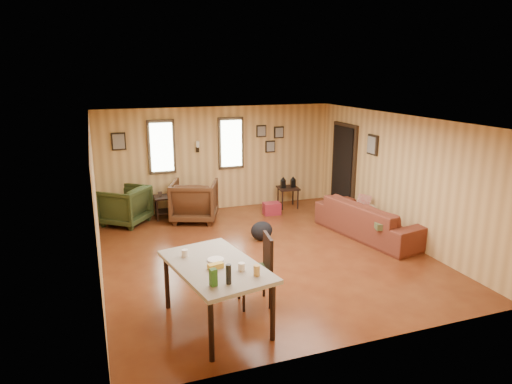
% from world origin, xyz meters
% --- Properties ---
extents(room, '(5.54, 6.04, 2.44)m').
position_xyz_m(room, '(0.17, 0.27, 1.21)').
color(room, brown).
rests_on(room, ground).
extents(sofa, '(1.14, 2.46, 0.93)m').
position_xyz_m(sofa, '(2.32, 0.16, 0.46)').
color(sofa, maroon).
rests_on(sofa, ground).
extents(recliner_brown, '(1.20, 1.17, 0.98)m').
position_xyz_m(recliner_brown, '(-0.75, 2.29, 0.49)').
color(recliner_brown, '#442614').
rests_on(recliner_brown, ground).
extents(recliner_green, '(1.18, 1.19, 0.90)m').
position_xyz_m(recliner_green, '(-2.20, 2.56, 0.45)').
color(recliner_green, '#2C3819').
rests_on(recliner_green, ground).
extents(end_table, '(0.50, 0.46, 0.62)m').
position_xyz_m(end_table, '(-1.32, 2.66, 0.35)').
color(end_table, black).
rests_on(end_table, ground).
extents(side_table, '(0.52, 0.52, 0.76)m').
position_xyz_m(side_table, '(1.56, 2.51, 0.52)').
color(side_table, black).
rests_on(side_table, ground).
extents(cooler, '(0.40, 0.30, 0.27)m').
position_xyz_m(cooler, '(1.00, 2.13, 0.14)').
color(cooler, maroon).
rests_on(cooler, ground).
extents(backpack, '(0.52, 0.47, 0.37)m').
position_xyz_m(backpack, '(0.21, 0.67, 0.19)').
color(backpack, black).
rests_on(backpack, ground).
extents(sofa_pillows, '(0.74, 1.54, 0.31)m').
position_xyz_m(sofa_pillows, '(2.30, 0.02, 0.49)').
color(sofa_pillows, '#474D2B').
rests_on(sofa_pillows, sofa).
extents(dining_table, '(1.27, 1.77, 1.06)m').
position_xyz_m(dining_table, '(-1.38, -1.97, 0.75)').
color(dining_table, '#9E9384').
rests_on(dining_table, ground).
extents(dining_chair, '(0.51, 0.51, 1.01)m').
position_xyz_m(dining_chair, '(-0.68, -1.65, 0.56)').
color(dining_chair, '#2C3819').
rests_on(dining_chair, ground).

